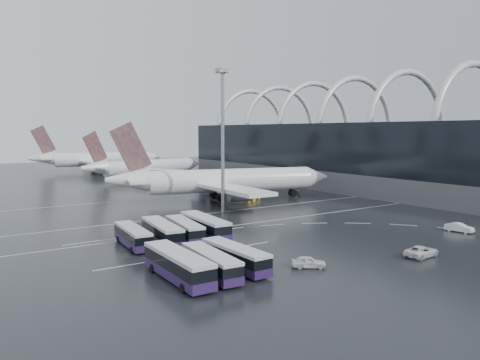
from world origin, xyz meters
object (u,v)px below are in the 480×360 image
airliner_main (221,181)px  gse_cart_belly_c (250,200)px  gse_cart_belly_b (259,190)px  bus_row_near_b (162,232)px  van_curve_a (422,251)px  bus_row_far_b (211,263)px  floodlight_mast (223,123)px  airliner_gate_b (144,167)px  bus_row_far_c (235,256)px  bus_row_near_d (205,226)px  gse_cart_belly_d (297,193)px  bus_row_near_c (185,229)px  gse_cart_belly_a (256,197)px  airliner_gate_c (96,160)px  gse_cart_belly_e (242,193)px  bus_row_near_a (133,236)px  bus_row_far_a (178,265)px  van_curve_c (459,228)px  van_curve_b (308,262)px

airliner_main → gse_cart_belly_c: airliner_main is taller
gse_cart_belly_b → bus_row_near_b: bearing=-140.1°
gse_cart_belly_b → airliner_main: bearing=-156.4°
van_curve_a → gse_cart_belly_b: size_ratio=2.41×
bus_row_far_b → floodlight_mast: bearing=-29.1°
airliner_main → floodlight_mast: bearing=-105.4°
bus_row_near_b → bus_row_far_b: 19.00m
airliner_gate_b → bus_row_near_b: airliner_gate_b is taller
bus_row_far_c → gse_cart_belly_b: bearing=-39.3°
bus_row_near_d → gse_cart_belly_d: (46.05, 30.04, -1.25)m
bus_row_near_c → bus_row_far_b: bearing=170.5°
airliner_gate_b → gse_cart_belly_a: 63.28m
bus_row_near_b → airliner_gate_c: bearing=-5.9°
bus_row_near_b → gse_cart_belly_a: bearing=-45.9°
gse_cart_belly_d → gse_cart_belly_e: (-12.37, 8.61, 0.04)m
bus_row_near_d → floodlight_mast: size_ratio=0.45×
bus_row_far_c → airliner_gate_b: bearing=-17.5°
bus_row_near_a → gse_cart_belly_d: size_ratio=5.32×
bus_row_near_a → bus_row_near_c: bearing=-87.4°
gse_cart_belly_a → gse_cart_belly_b: gse_cart_belly_b is taller
gse_cart_belly_e → airliner_gate_b: bearing=96.5°
airliner_main → gse_cart_belly_a: bearing=-2.2°
bus_row_near_d → van_curve_a: 34.07m
airliner_gate_b → bus_row_far_a: airliner_gate_b is taller
van_curve_a → floodlight_mast: bearing=1.3°
van_curve_a → floodlight_mast: floodlight_mast is taller
gse_cart_belly_a → gse_cart_belly_e: gse_cart_belly_e is taller
airliner_gate_b → bus_row_near_a: size_ratio=4.17×
van_curve_a → floodlight_mast: (-3.94, 46.95, 18.68)m
gse_cart_belly_d → gse_cart_belly_e: bearing=145.1°
floodlight_mast → airliner_gate_b: bearing=80.7°
floodlight_mast → gse_cart_belly_b: (25.83, 22.04, -18.83)m
bus_row_near_b → van_curve_c: bus_row_near_b is taller
airliner_gate_b → bus_row_far_b: size_ratio=4.13×
van_curve_b → gse_cart_belly_e: van_curve_b is taller
airliner_gate_c → van_curve_b: bearing=-86.6°
gse_cart_belly_e → bus_row_near_d: bearing=-131.1°
bus_row_near_c → gse_cart_belly_a: bearing=-41.6°
airliner_main → gse_cart_belly_d: 23.16m
bus_row_far_a → gse_cart_belly_d: (60.06, 48.34, -1.25)m
bus_row_far_b → gse_cart_belly_e: bearing=-32.5°
bus_row_far_c → gse_cart_belly_a: 62.07m
bus_row_far_b → gse_cart_belly_b: bearing=-35.9°
van_curve_a → gse_cart_belly_e: van_curve_a is taller
van_curve_c → bus_row_near_b: bearing=144.0°
van_curve_c → gse_cart_belly_e: 60.61m
bus_row_far_c → van_curve_c: 45.14m
bus_row_near_c → gse_cart_belly_e: 53.63m
floodlight_mast → gse_cart_belly_b: 38.82m
floodlight_mast → bus_row_near_c: bearing=-135.5°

